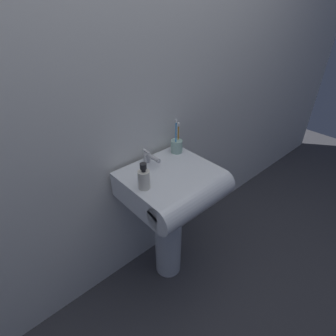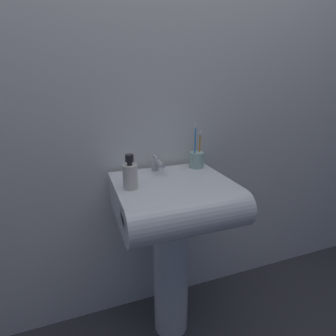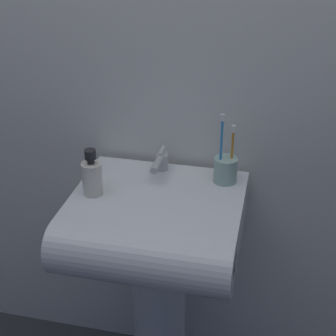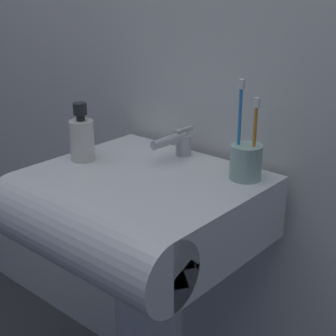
{
  "view_description": "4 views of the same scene",
  "coord_description": "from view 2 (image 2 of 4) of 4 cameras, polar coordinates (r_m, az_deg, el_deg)",
  "views": [
    {
      "loc": [
        -0.77,
        -0.86,
        1.59
      ],
      "look_at": [
        -0.0,
        -0.0,
        0.83
      ],
      "focal_mm": 28.0,
      "sensor_mm": 36.0,
      "label": 1
    },
    {
      "loc": [
        -0.37,
        -0.97,
        1.21
      ],
      "look_at": [
        -0.02,
        -0.02,
        0.87
      ],
      "focal_mm": 28.0,
      "sensor_mm": 36.0,
      "label": 2
    },
    {
      "loc": [
        0.3,
        -1.21,
        1.58
      ],
      "look_at": [
        0.03,
        -0.0,
        0.9
      ],
      "focal_mm": 55.0,
      "sensor_mm": 36.0,
      "label": 3
    },
    {
      "loc": [
        0.73,
        -0.77,
        1.23
      ],
      "look_at": [
        0.03,
        0.03,
        0.83
      ],
      "focal_mm": 55.0,
      "sensor_mm": 36.0,
      "label": 4
    }
  ],
  "objects": [
    {
      "name": "ground_plane",
      "position": [
        1.6,
        0.62,
        -30.92
      ],
      "size": [
        6.0,
        6.0,
        0.0
      ],
      "primitive_type": "plane",
      "color": "#38383D",
      "rests_on": "ground"
    },
    {
      "name": "sink_pedestal",
      "position": [
        1.36,
        0.67,
        -21.79
      ],
      "size": [
        0.17,
        0.17,
        0.66
      ],
      "primitive_type": "cylinder",
      "color": "white",
      "rests_on": "ground"
    },
    {
      "name": "faucet",
      "position": [
        1.22,
        -2.46,
        0.94
      ],
      "size": [
        0.04,
        0.14,
        0.07
      ],
      "color": "#B7B7BC",
      "rests_on": "sink_basin"
    },
    {
      "name": "toothbrush_cup",
      "position": [
        1.28,
        6.26,
        1.93
      ],
      "size": [
        0.07,
        0.07,
        0.22
      ],
      "color": "#99BFB2",
      "rests_on": "sink_basin"
    },
    {
      "name": "soap_bottle",
      "position": [
        1.02,
        -8.23,
        -1.58
      ],
      "size": [
        0.06,
        0.06,
        0.14
      ],
      "color": "silver",
      "rests_on": "sink_basin"
    },
    {
      "name": "wall_back",
      "position": [
        1.27,
        -3.14,
        17.85
      ],
      "size": [
        5.0,
        0.05,
        2.4
      ],
      "primitive_type": "cube",
      "color": "silver",
      "rests_on": "ground"
    },
    {
      "name": "sink_basin",
      "position": [
        1.1,
        1.73,
        -7.18
      ],
      "size": [
        0.48,
        0.46,
        0.15
      ],
      "color": "white",
      "rests_on": "sink_pedestal"
    }
  ]
}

